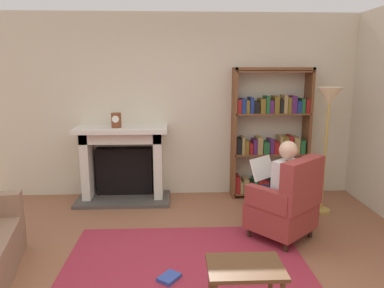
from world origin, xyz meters
name	(u,v)px	position (x,y,z in m)	size (l,w,h in m)	color
ground	(187,286)	(0.00, 0.00, 0.00)	(14.00, 14.00, 0.00)	#915B3F
back_wall	(181,106)	(0.00, 2.55, 1.35)	(5.60, 0.10, 2.70)	beige
area_rug	(186,268)	(0.00, 0.30, 0.01)	(2.40, 1.80, 0.01)	#9E283A
fireplace	(123,161)	(-0.86, 2.30, 0.58)	(1.35, 0.64, 1.09)	#4C4742
mantel_clock	(116,120)	(-0.92, 2.20, 1.19)	(0.14, 0.14, 0.21)	brown
bookshelf	(270,137)	(1.32, 2.33, 0.91)	(1.13, 0.32, 1.92)	brown
armchair_reading	(287,204)	(1.15, 0.87, 0.42)	(0.89, 0.89, 0.97)	#331E14
seated_reader	(279,185)	(1.07, 0.96, 0.62)	(0.57, 0.59, 1.14)	silver
side_table	(245,275)	(0.42, -0.51, 0.41)	(0.56, 0.39, 0.49)	brown
scattered_books	(198,276)	(0.11, 0.11, 0.03)	(0.78, 0.25, 0.04)	red
floor_lamp	(329,107)	(1.88, 1.67, 1.42)	(0.32, 0.32, 1.68)	#B7933F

